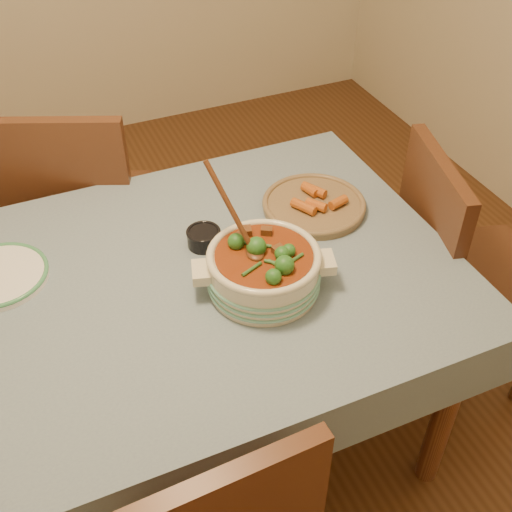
# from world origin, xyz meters

# --- Properties ---
(floor) EXTENTS (4.50, 4.50, 0.00)m
(floor) POSITION_xyz_m (0.00, 0.00, 0.00)
(floor) COLOR #4D2C16
(floor) RESTS_ON ground
(dining_table) EXTENTS (1.68, 1.08, 0.76)m
(dining_table) POSITION_xyz_m (0.00, 0.00, 0.66)
(dining_table) COLOR brown
(dining_table) RESTS_ON floor
(stew_casserole) EXTENTS (0.38, 0.36, 0.35)m
(stew_casserole) POSITION_xyz_m (0.27, -0.12, 0.83)
(stew_casserole) COLOR beige
(stew_casserole) RESTS_ON dining_table
(condiment_bowl) EXTENTS (0.12, 0.12, 0.05)m
(condiment_bowl) POSITION_xyz_m (0.19, 0.11, 0.79)
(condiment_bowl) COLOR black
(condiment_bowl) RESTS_ON dining_table
(fried_plate) EXTENTS (0.40, 0.40, 0.05)m
(fried_plate) POSITION_xyz_m (0.56, 0.14, 0.78)
(fried_plate) COLOR olive
(fried_plate) RESTS_ON dining_table
(chair_far) EXTENTS (0.60, 0.60, 0.98)m
(chair_far) POSITION_xyz_m (-0.09, 0.72, 0.56)
(chair_far) COLOR #57311A
(chair_far) RESTS_ON floor
(chair_right) EXTENTS (0.54, 0.54, 0.94)m
(chair_right) POSITION_xyz_m (0.99, -0.05, 0.53)
(chair_right) COLOR #57311A
(chair_right) RESTS_ON floor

